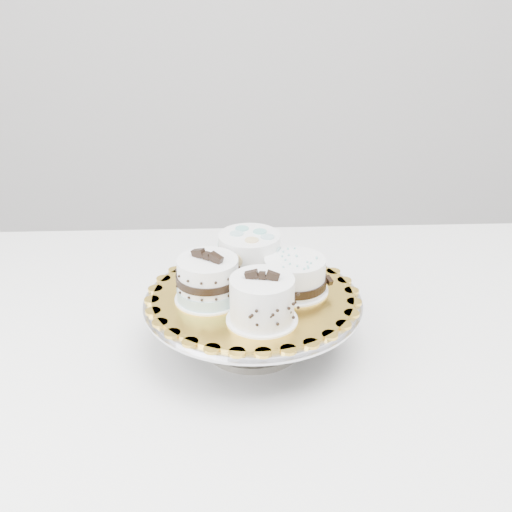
{
  "coord_description": "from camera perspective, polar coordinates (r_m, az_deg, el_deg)",
  "views": [
    {
      "loc": [
        -0.1,
        -0.78,
        1.35
      ],
      "look_at": [
        -0.02,
        0.11,
        0.91
      ],
      "focal_mm": 45.0,
      "sensor_mm": 36.0,
      "label": 1
    }
  ],
  "objects": [
    {
      "name": "cake_dots",
      "position": [
        1.06,
        -0.59,
        0.09
      ],
      "size": [
        0.12,
        0.12,
        0.08
      ],
      "rotation": [
        0.0,
        0.0,
        -0.17
      ],
      "color": "white",
      "rests_on": "cake_board"
    },
    {
      "name": "cake_board",
      "position": [
        1.02,
        -0.28,
        -3.54
      ],
      "size": [
        0.36,
        0.36,
        0.0
      ],
      "primitive_type": "cylinder",
      "rotation": [
        0.0,
        0.0,
        0.16
      ],
      "color": "orange",
      "rests_on": "cake_stand"
    },
    {
      "name": "cake_stand",
      "position": [
        1.03,
        -0.27,
        -5.08
      ],
      "size": [
        0.35,
        0.35,
        0.09
      ],
      "color": "gray",
      "rests_on": "table"
    },
    {
      "name": "cake_banded",
      "position": [
        0.99,
        -4.28,
        -2.22
      ],
      "size": [
        0.13,
        0.13,
        0.09
      ],
      "rotation": [
        0.0,
        0.0,
        -0.67
      ],
      "color": "white",
      "rests_on": "cake_board"
    },
    {
      "name": "cake_ribbon",
      "position": [
        1.02,
        3.51,
        -1.76
      ],
      "size": [
        0.13,
        0.13,
        0.06
      ],
      "rotation": [
        0.0,
        0.0,
        0.38
      ],
      "color": "white",
      "rests_on": "cake_board"
    },
    {
      "name": "table",
      "position": [
        1.15,
        0.15,
        -9.25
      ],
      "size": [
        1.34,
        0.93,
        0.75
      ],
      "rotation": [
        0.0,
        0.0,
        -0.05
      ],
      "color": "white",
      "rests_on": "floor"
    },
    {
      "name": "cake_swirl",
      "position": [
        0.93,
        0.54,
        -4.0
      ],
      "size": [
        0.11,
        0.11,
        0.08
      ],
      "rotation": [
        0.0,
        0.0,
        -0.24
      ],
      "color": "white",
      "rests_on": "cake_board"
    }
  ]
}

